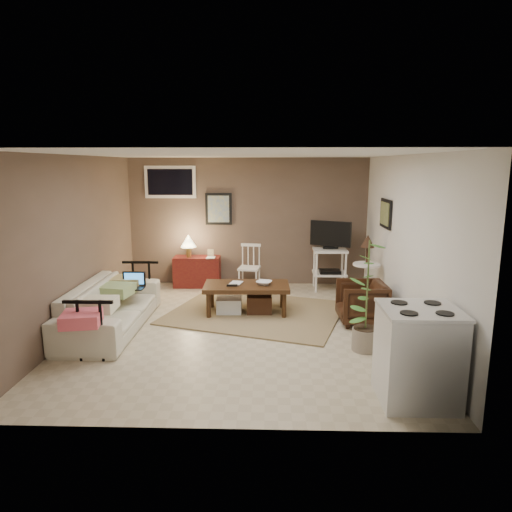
{
  "coord_description": "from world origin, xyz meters",
  "views": [
    {
      "loc": [
        0.41,
        -6.1,
        2.27
      ],
      "look_at": [
        0.22,
        0.35,
        0.97
      ],
      "focal_mm": 32.0,
      "sensor_mm": 36.0,
      "label": 1
    }
  ],
  "objects_px": {
    "sofa": "(111,299)",
    "tv_stand": "(330,254)",
    "red_console": "(196,269)",
    "spindle_chair": "(249,268)",
    "coffee_table": "(246,296)",
    "potted_plant": "(367,292)",
    "stove": "(418,355)",
    "armchair": "(362,300)",
    "side_table": "(367,262)"
  },
  "relations": [
    {
      "from": "coffee_table",
      "to": "spindle_chair",
      "type": "height_order",
      "value": "spindle_chair"
    },
    {
      "from": "sofa",
      "to": "stove",
      "type": "xyz_separation_m",
      "value": [
        3.65,
        -1.89,
        0.04
      ]
    },
    {
      "from": "armchair",
      "to": "potted_plant",
      "type": "distance_m",
      "value": 1.1
    },
    {
      "from": "armchair",
      "to": "spindle_chair",
      "type": "bearing_deg",
      "value": -138.67
    },
    {
      "from": "potted_plant",
      "to": "stove",
      "type": "relative_size",
      "value": 1.48
    },
    {
      "from": "stove",
      "to": "sofa",
      "type": "bearing_deg",
      "value": 152.6
    },
    {
      "from": "coffee_table",
      "to": "potted_plant",
      "type": "height_order",
      "value": "potted_plant"
    },
    {
      "from": "armchair",
      "to": "stove",
      "type": "xyz_separation_m",
      "value": [
        0.09,
        -2.24,
        0.14
      ]
    },
    {
      "from": "tv_stand",
      "to": "coffee_table",
      "type": "bearing_deg",
      "value": -135.53
    },
    {
      "from": "spindle_chair",
      "to": "side_table",
      "type": "distance_m",
      "value": 2.21
    },
    {
      "from": "sofa",
      "to": "armchair",
      "type": "relative_size",
      "value": 3.28
    },
    {
      "from": "tv_stand",
      "to": "stove",
      "type": "bearing_deg",
      "value": -85.39
    },
    {
      "from": "potted_plant",
      "to": "sofa",
      "type": "bearing_deg",
      "value": 168.93
    },
    {
      "from": "red_console",
      "to": "spindle_chair",
      "type": "xyz_separation_m",
      "value": [
        1.01,
        -0.11,
        0.04
      ]
    },
    {
      "from": "side_table",
      "to": "potted_plant",
      "type": "distance_m",
      "value": 1.89
    },
    {
      "from": "coffee_table",
      "to": "side_table",
      "type": "xyz_separation_m",
      "value": [
        1.93,
        0.47,
        0.45
      ]
    },
    {
      "from": "potted_plant",
      "to": "stove",
      "type": "xyz_separation_m",
      "value": [
        0.24,
        -1.22,
        -0.28
      ]
    },
    {
      "from": "coffee_table",
      "to": "stove",
      "type": "height_order",
      "value": "stove"
    },
    {
      "from": "red_console",
      "to": "spindle_chair",
      "type": "distance_m",
      "value": 1.02
    },
    {
      "from": "armchair",
      "to": "side_table",
      "type": "bearing_deg",
      "value": 162.99
    },
    {
      "from": "spindle_chair",
      "to": "armchair",
      "type": "bearing_deg",
      "value": -47.02
    },
    {
      "from": "spindle_chair",
      "to": "armchair",
      "type": "distance_m",
      "value": 2.51
    },
    {
      "from": "coffee_table",
      "to": "side_table",
      "type": "bearing_deg",
      "value": 13.73
    },
    {
      "from": "red_console",
      "to": "tv_stand",
      "type": "height_order",
      "value": "tv_stand"
    },
    {
      "from": "side_table",
      "to": "stove",
      "type": "distance_m",
      "value": 3.09
    },
    {
      "from": "coffee_table",
      "to": "potted_plant",
      "type": "bearing_deg",
      "value": -41.67
    },
    {
      "from": "tv_stand",
      "to": "potted_plant",
      "type": "relative_size",
      "value": 0.9
    },
    {
      "from": "armchair",
      "to": "coffee_table",
      "type": "bearing_deg",
      "value": -103.75
    },
    {
      "from": "coffee_table",
      "to": "armchair",
      "type": "distance_m",
      "value": 1.74
    },
    {
      "from": "red_console",
      "to": "stove",
      "type": "bearing_deg",
      "value": -56.13
    },
    {
      "from": "red_console",
      "to": "coffee_table",
      "type": "bearing_deg",
      "value": -57.23
    },
    {
      "from": "red_console",
      "to": "side_table",
      "type": "xyz_separation_m",
      "value": [
        2.95,
        -1.11,
        0.38
      ]
    },
    {
      "from": "spindle_chair",
      "to": "armchair",
      "type": "relative_size",
      "value": 1.22
    },
    {
      "from": "spindle_chair",
      "to": "tv_stand",
      "type": "relative_size",
      "value": 0.65
    },
    {
      "from": "potted_plant",
      "to": "armchair",
      "type": "bearing_deg",
      "value": 81.59
    },
    {
      "from": "side_table",
      "to": "potted_plant",
      "type": "bearing_deg",
      "value": -101.6
    },
    {
      "from": "sofa",
      "to": "side_table",
      "type": "bearing_deg",
      "value": -72.64
    },
    {
      "from": "sofa",
      "to": "tv_stand",
      "type": "height_order",
      "value": "tv_stand"
    },
    {
      "from": "potted_plant",
      "to": "stove",
      "type": "distance_m",
      "value": 1.28
    },
    {
      "from": "red_console",
      "to": "sofa",
      "type": "bearing_deg",
      "value": -110.0
    },
    {
      "from": "potted_plant",
      "to": "coffee_table",
      "type": "bearing_deg",
      "value": 138.33
    },
    {
      "from": "side_table",
      "to": "potted_plant",
      "type": "relative_size",
      "value": 0.83
    },
    {
      "from": "coffee_table",
      "to": "potted_plant",
      "type": "xyz_separation_m",
      "value": [
        1.55,
        -1.38,
        0.47
      ]
    },
    {
      "from": "red_console",
      "to": "tv_stand",
      "type": "bearing_deg",
      "value": -3.42
    },
    {
      "from": "sofa",
      "to": "red_console",
      "type": "bearing_deg",
      "value": -20.0
    },
    {
      "from": "potted_plant",
      "to": "stove",
      "type": "height_order",
      "value": "potted_plant"
    },
    {
      "from": "tv_stand",
      "to": "potted_plant",
      "type": "distance_m",
      "value": 2.82
    },
    {
      "from": "spindle_chair",
      "to": "stove",
      "type": "bearing_deg",
      "value": -66.13
    },
    {
      "from": "coffee_table",
      "to": "potted_plant",
      "type": "relative_size",
      "value": 0.94
    },
    {
      "from": "red_console",
      "to": "side_table",
      "type": "bearing_deg",
      "value": -20.71
    }
  ]
}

